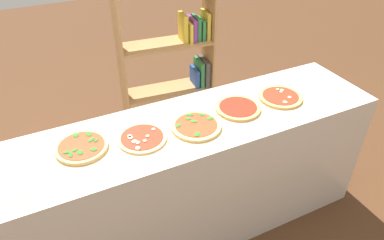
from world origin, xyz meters
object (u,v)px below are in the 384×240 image
at_px(pizza_plain_3, 238,108).
at_px(pizza_mushroom_4, 280,97).
at_px(pizza_spinach_2, 196,126).
at_px(bookshelf, 178,71).
at_px(pizza_spinach_0, 82,147).
at_px(pizza_mushroom_1, 142,138).

distance_m(pizza_plain_3, pizza_mushroom_4, 0.33).
height_order(pizza_spinach_2, bookshelf, bookshelf).
bearing_deg(pizza_spinach_0, pizza_plain_3, -2.79).
relative_size(pizza_mushroom_1, pizza_plain_3, 0.98).
bearing_deg(pizza_mushroom_4, bookshelf, 101.49).
xyz_separation_m(pizza_spinach_2, pizza_plain_3, (0.33, 0.05, -0.00)).
bearing_deg(pizza_mushroom_4, pizza_spinach_2, -176.01).
xyz_separation_m(pizza_mushroom_1, bookshelf, (0.74, 1.17, -0.30)).
bearing_deg(bookshelf, pizza_mushroom_4, -78.51).
xyz_separation_m(pizza_mushroom_1, pizza_plain_3, (0.65, 0.02, 0.00)).
relative_size(pizza_spinach_0, pizza_plain_3, 1.00).
height_order(pizza_mushroom_4, bookshelf, bookshelf).
distance_m(pizza_plain_3, bookshelf, 1.19).
relative_size(pizza_spinach_2, pizza_mushroom_4, 1.04).
bearing_deg(pizza_spinach_0, pizza_mushroom_1, -11.48).
bearing_deg(pizza_mushroom_1, pizza_mushroom_4, 0.74).
xyz_separation_m(pizza_plain_3, bookshelf, (0.09, 1.15, -0.30)).
distance_m(pizza_spinach_0, bookshelf, 1.56).
relative_size(pizza_plain_3, bookshelf, 0.20).
bearing_deg(pizza_plain_3, pizza_mushroom_1, -178.39).
height_order(pizza_spinach_2, pizza_plain_3, pizza_spinach_2).
xyz_separation_m(pizza_mushroom_1, pizza_spinach_2, (0.33, -0.03, 0.00)).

